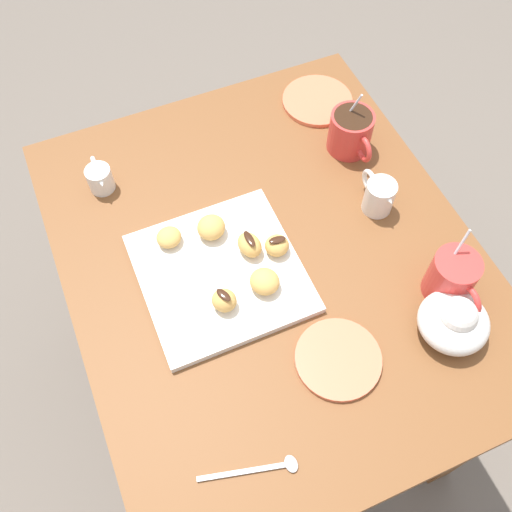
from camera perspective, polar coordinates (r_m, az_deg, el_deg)
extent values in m
plane|color=#665B51|center=(1.77, 0.98, -12.24)|extent=(8.00, 8.00, 0.00)
cube|color=brown|center=(1.13, 1.51, -0.53)|extent=(0.94, 0.78, 0.04)
cube|color=brown|center=(1.62, -15.44, 0.49)|extent=(0.07, 0.07, 0.69)
cube|color=brown|center=(1.72, 5.74, 7.82)|extent=(0.07, 0.07, 0.69)
cube|color=brown|center=(1.46, 20.57, -16.32)|extent=(0.07, 0.07, 0.69)
cube|color=silver|center=(1.09, -3.62, -1.52)|extent=(0.29, 0.29, 0.02)
cylinder|color=red|center=(1.26, 9.32, 12.04)|extent=(0.09, 0.09, 0.09)
torus|color=red|center=(1.23, 10.59, 10.39)|extent=(0.06, 0.01, 0.06)
cylinder|color=#331E11|center=(1.23, 9.58, 13.29)|extent=(0.08, 0.08, 0.01)
cylinder|color=silver|center=(1.25, 9.15, 13.73)|extent=(0.03, 0.04, 0.12)
cylinder|color=red|center=(1.09, 18.76, -1.96)|extent=(0.08, 0.08, 0.10)
torus|color=red|center=(1.07, 20.30, -4.07)|extent=(0.06, 0.01, 0.06)
cylinder|color=#331E11|center=(1.05, 19.40, -0.81)|extent=(0.07, 0.07, 0.01)
cylinder|color=silver|center=(1.06, 18.84, -0.22)|extent=(0.03, 0.05, 0.13)
cylinder|color=silver|center=(1.17, 12.09, 5.75)|extent=(0.06, 0.06, 0.07)
cone|color=silver|center=(1.14, 13.03, 5.46)|extent=(0.02, 0.02, 0.02)
torus|color=silver|center=(1.19, 11.19, 7.29)|extent=(0.05, 0.01, 0.05)
cylinder|color=white|center=(1.15, 12.37, 6.64)|extent=(0.05, 0.05, 0.01)
ellipsoid|color=silver|center=(1.07, 18.96, -6.20)|extent=(0.13, 0.13, 0.07)
sphere|color=silver|center=(1.04, 19.33, -5.64)|extent=(0.07, 0.07, 0.07)
ellipsoid|color=green|center=(1.02, 20.06, -5.77)|extent=(0.03, 0.03, 0.01)
cylinder|color=silver|center=(1.23, -15.18, 7.37)|extent=(0.05, 0.05, 0.05)
cone|color=silver|center=(1.20, -15.06, 7.04)|extent=(0.02, 0.02, 0.02)
torus|color=silver|center=(1.25, -15.63, 8.62)|extent=(0.04, 0.01, 0.04)
cylinder|color=#381E11|center=(1.21, -15.41, 7.99)|extent=(0.04, 0.04, 0.01)
cylinder|color=#E5704C|center=(1.02, 8.14, -10.07)|extent=(0.15, 0.15, 0.01)
cylinder|color=#E5704C|center=(1.38, 6.09, 15.04)|extent=(0.16, 0.16, 0.01)
cube|color=silver|center=(0.97, -1.17, -20.57)|extent=(0.04, 0.15, 0.00)
ellipsoid|color=silver|center=(0.97, 3.50, -19.85)|extent=(0.03, 0.02, 0.01)
ellipsoid|color=#DBA351|center=(1.08, -0.64, 1.11)|extent=(0.06, 0.05, 0.04)
ellipsoid|color=#381E11|center=(1.06, -0.65, 1.72)|extent=(0.04, 0.02, 0.00)
ellipsoid|color=#DBA351|center=(1.11, -4.46, 2.85)|extent=(0.08, 0.08, 0.04)
ellipsoid|color=#DBA351|center=(1.04, 0.86, -2.53)|extent=(0.07, 0.07, 0.04)
ellipsoid|color=#DBA351|center=(1.11, -8.62, 1.85)|extent=(0.06, 0.06, 0.03)
ellipsoid|color=#DBA351|center=(1.08, 2.06, 1.10)|extent=(0.05, 0.05, 0.04)
ellipsoid|color=#381E11|center=(1.07, 2.09, 1.65)|extent=(0.02, 0.03, 0.00)
ellipsoid|color=#DBA351|center=(1.03, -3.17, -4.41)|extent=(0.06, 0.06, 0.04)
ellipsoid|color=#381E11|center=(1.01, -3.23, -3.86)|extent=(0.04, 0.03, 0.00)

